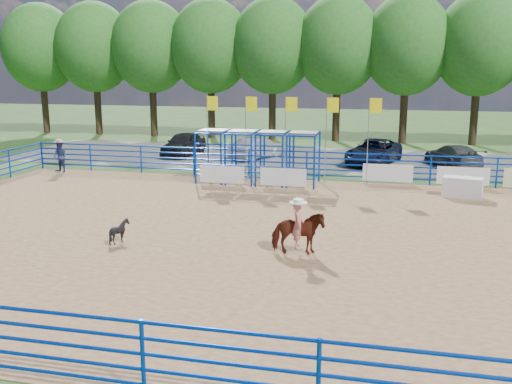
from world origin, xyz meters
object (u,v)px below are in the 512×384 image
at_px(spectator_cowboy, 60,156).
at_px(announcer_table, 463,187).
at_px(calf, 120,231).
at_px(car_a, 184,144).
at_px(horse_and_rider, 298,228).
at_px(car_c, 374,152).
at_px(car_b, 257,148).
at_px(car_d, 453,156).

bearing_deg(spectator_cowboy, announcer_table, -4.03).
distance_m(announcer_table, calf, 15.09).
bearing_deg(spectator_cowboy, car_a, 58.54).
xyz_separation_m(announcer_table, horse_and_rider, (-5.86, -9.38, 0.40)).
distance_m(spectator_cowboy, car_a, 8.48).
height_order(calf, car_c, car_c).
bearing_deg(car_b, calf, 112.63).
relative_size(horse_and_rider, car_d, 0.55).
xyz_separation_m(horse_and_rider, calf, (-5.84, -0.15, -0.46)).
relative_size(car_a, car_d, 1.00).
relative_size(announcer_table, spectator_cowboy, 0.94).
relative_size(announcer_table, car_c, 0.32).
xyz_separation_m(car_a, car_d, (16.52, -0.63, -0.11)).
xyz_separation_m(horse_and_rider, car_b, (-5.36, 17.89, -0.19)).
bearing_deg(horse_and_rider, car_c, 84.11).
bearing_deg(calf, spectator_cowboy, 11.36).
xyz_separation_m(announcer_table, car_d, (0.39, 8.05, 0.19)).
height_order(car_a, car_c, car_a).
bearing_deg(calf, car_d, -62.07).
bearing_deg(car_d, spectator_cowboy, -5.19).
bearing_deg(car_d, horse_and_rider, 47.59).
relative_size(car_b, car_c, 0.77).
bearing_deg(horse_and_rider, calf, -178.50).
distance_m(announcer_table, spectator_cowboy, 20.62).
relative_size(spectator_cowboy, car_d, 0.40).
xyz_separation_m(spectator_cowboy, car_c, (16.50, 6.63, -0.17)).
relative_size(spectator_cowboy, car_a, 0.40).
distance_m(announcer_table, car_c, 9.05).
bearing_deg(car_b, announcer_table, 166.94).
height_order(horse_and_rider, car_b, horse_and_rider).
height_order(calf, car_d, car_d).
bearing_deg(horse_and_rider, announcer_table, 57.98).
bearing_deg(car_b, spectator_cowboy, 61.27).
xyz_separation_m(car_b, car_d, (11.61, -0.47, -0.02)).
distance_m(car_a, car_d, 16.54).
distance_m(announcer_table, car_b, 14.09).
distance_m(car_a, car_c, 12.09).
distance_m(horse_and_rider, calf, 5.86).
bearing_deg(car_d, calf, 32.81).
bearing_deg(horse_and_rider, spectator_cowboy, 143.63).
distance_m(horse_and_rider, car_c, 17.55).
height_order(announcer_table, calf, announcer_table).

